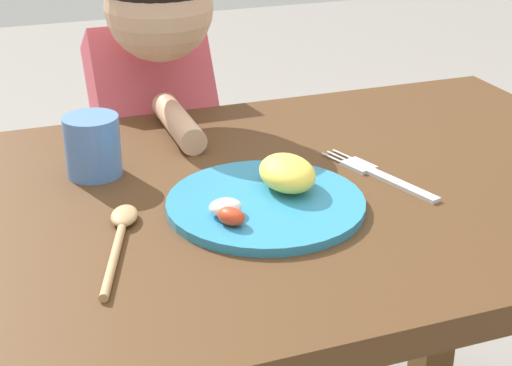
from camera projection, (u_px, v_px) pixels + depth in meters
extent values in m
cube|color=#4F321A|center=(279.00, 200.00, 1.09)|extent=(1.12, 0.71, 0.04)
cube|color=#54381A|center=(443.00, 254.00, 1.61)|extent=(0.07, 0.07, 0.62)
cylinder|color=teal|center=(266.00, 204.00, 1.02)|extent=(0.26, 0.26, 0.01)
ellipsoid|color=#F9DC4F|center=(286.00, 173.00, 1.05)|extent=(0.07, 0.10, 0.04)
ellipsoid|color=red|center=(231.00, 216.00, 0.95)|extent=(0.04, 0.05, 0.02)
ellipsoid|color=silver|center=(225.00, 207.00, 0.98)|extent=(0.04, 0.04, 0.02)
cube|color=silver|center=(402.00, 185.00, 1.08)|extent=(0.05, 0.12, 0.01)
cube|color=silver|center=(359.00, 166.00, 1.15)|extent=(0.04, 0.06, 0.01)
cylinder|color=silver|center=(343.00, 154.00, 1.18)|extent=(0.02, 0.04, 0.00)
cylinder|color=silver|center=(337.00, 156.00, 1.18)|extent=(0.02, 0.04, 0.00)
cylinder|color=silver|center=(332.00, 158.00, 1.17)|extent=(0.02, 0.04, 0.00)
cylinder|color=tan|center=(113.00, 260.00, 0.89)|extent=(0.06, 0.15, 0.01)
ellipsoid|color=tan|center=(124.00, 216.00, 0.99)|extent=(0.05, 0.06, 0.02)
cylinder|color=#5482CF|center=(93.00, 146.00, 1.11)|extent=(0.08, 0.08, 0.09)
cube|color=#41446C|center=(156.00, 276.00, 1.65)|extent=(0.21, 0.13, 0.50)
cube|color=#CC4C59|center=(155.00, 117.00, 1.43)|extent=(0.21, 0.27, 0.34)
sphere|color=#D8A884|center=(159.00, 7.00, 1.27)|extent=(0.18, 0.18, 0.18)
cylinder|color=#D8A884|center=(178.00, 122.00, 1.26)|extent=(0.04, 0.19, 0.04)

